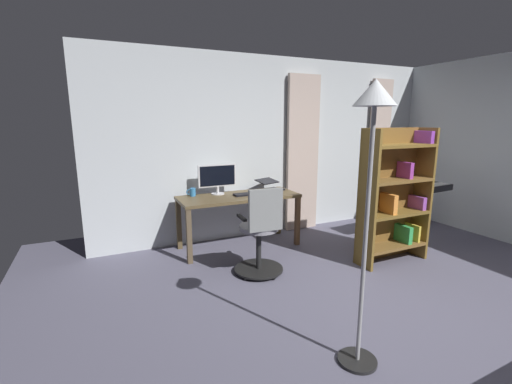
{
  "coord_description": "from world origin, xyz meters",
  "views": [
    {
      "loc": [
        2.53,
        1.97,
        1.72
      ],
      "look_at": [
        0.85,
        -1.63,
        0.88
      ],
      "focal_mm": 24.32,
      "sensor_mm": 36.0,
      "label": 1
    }
  ],
  "objects": [
    {
      "name": "bookshelf",
      "position": [
        -0.71,
        -1.03,
        0.81
      ],
      "size": [
        0.92,
        0.3,
        1.62
      ],
      "color": "brown",
      "rests_on": "ground"
    },
    {
      "name": "ground_plane",
      "position": [
        0.0,
        0.0,
        0.0
      ],
      "size": [
        7.11,
        7.11,
        0.0
      ],
      "primitive_type": "plane",
      "color": "#585669"
    },
    {
      "name": "laptop",
      "position": [
        0.28,
        -2.35,
        0.78
      ],
      "size": [
        0.4,
        0.41,
        0.15
      ],
      "rotation": [
        0.0,
        0.0,
        0.35
      ],
      "color": "black",
      "rests_on": "desk"
    },
    {
      "name": "curtain_right_panel",
      "position": [
        -0.4,
        -2.58,
        1.19
      ],
      "size": [
        0.54,
        0.06,
        2.38
      ],
      "primitive_type": "cube",
      "color": "#C2AC9F",
      "rests_on": "ground"
    },
    {
      "name": "floor_lamp",
      "position": [
        0.94,
        0.29,
        1.55
      ],
      "size": [
        0.28,
        0.28,
        1.96
      ],
      "color": "black",
      "rests_on": "ground"
    },
    {
      "name": "office_chair",
      "position": [
        0.94,
        -1.31,
        0.47
      ],
      "size": [
        0.56,
        0.56,
        1.01
      ],
      "rotation": [
        0.0,
        0.0,
        3.07
      ],
      "color": "black",
      "rests_on": "ground"
    },
    {
      "name": "mug_coffee",
      "position": [
        1.4,
        -2.44,
        0.78
      ],
      "size": [
        0.13,
        0.08,
        0.11
      ],
      "color": "teal",
      "rests_on": "desk"
    },
    {
      "name": "back_room_partition",
      "position": [
        0.0,
        -2.69,
        1.31
      ],
      "size": [
        5.47,
        0.1,
        2.61
      ],
      "primitive_type": "cube",
      "color": "silver",
      "rests_on": "ground"
    },
    {
      "name": "computer_keyboard",
      "position": [
        0.7,
        -2.2,
        0.73
      ],
      "size": [
        0.38,
        0.14,
        0.02
      ],
      "primitive_type": "cube",
      "color": "black",
      "rests_on": "desk"
    },
    {
      "name": "piano_keyboard",
      "position": [
        -1.75,
        -1.54,
        0.7
      ],
      "size": [
        1.22,
        0.41,
        0.77
      ],
      "rotation": [
        0.0,
        0.0,
        0.08
      ],
      "color": "black",
      "rests_on": "ground"
    },
    {
      "name": "computer_monitor",
      "position": [
        1.05,
        -2.42,
        0.96
      ],
      "size": [
        0.53,
        0.18,
        0.41
      ],
      "color": "silver",
      "rests_on": "desk"
    },
    {
      "name": "desk",
      "position": [
        0.82,
        -2.23,
        0.63
      ],
      "size": [
        1.6,
        0.62,
        0.72
      ],
      "color": "brown",
      "rests_on": "ground"
    },
    {
      "name": "curtain_left_panel",
      "position": [
        -1.94,
        -2.58,
        1.19
      ],
      "size": [
        0.41,
        0.06,
        2.38
      ],
      "primitive_type": "cube",
      "color": "#C2AC9F",
      "rests_on": "ground"
    }
  ]
}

